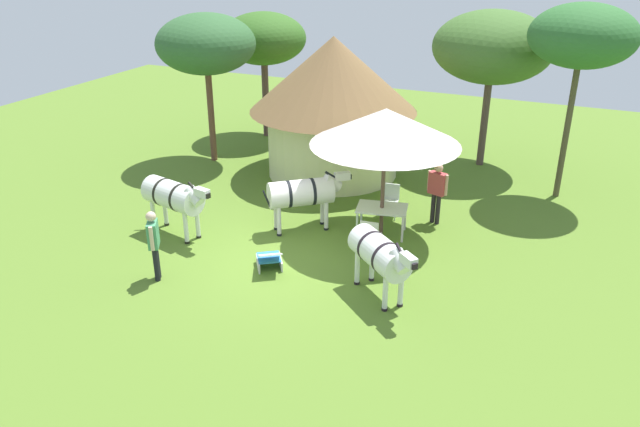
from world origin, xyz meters
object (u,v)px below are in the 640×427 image
object	(u,v)px
patio_chair_near_hut	(390,198)
zebra_toward_hut	(303,193)
patio_dining_table	(382,211)
zebra_nearest_camera	(381,254)
patio_chair_near_lawn	(370,235)
standing_watcher	(154,239)
shade_umbrella	(386,127)
acacia_tree_right_background	(263,39)
acacia_tree_behind_hut	(493,47)
striped_lounge_chair	(269,259)
thatched_hut	(333,100)
guest_beside_umbrella	(437,188)
acacia_tree_far_lawn	(583,37)
zebra_by_umbrella	(174,196)
acacia_tree_left_background	(206,44)

from	to	relation	value
patio_chair_near_hut	zebra_toward_hut	distance (m)	2.54
patio_dining_table	zebra_nearest_camera	xyz separation A→B (m)	(0.93, -2.86, 0.35)
patio_chair_near_lawn	zebra_nearest_camera	bearing A→B (deg)	-69.25
standing_watcher	zebra_toward_hut	size ratio (longest dim) A/B	0.86
shade_umbrella	standing_watcher	distance (m)	5.97
acacia_tree_right_background	acacia_tree_behind_hut	distance (m)	8.05
patio_dining_table	striped_lounge_chair	xyz separation A→B (m)	(-1.78, -2.74, -0.40)
thatched_hut	guest_beside_umbrella	xyz separation A→B (m)	(3.95, -2.38, -1.39)
striped_lounge_chair	zebra_toward_hut	xyz separation A→B (m)	(-0.17, 2.18, 0.77)
patio_chair_near_lawn	guest_beside_umbrella	size ratio (longest dim) A/B	0.54
acacia_tree_right_background	acacia_tree_behind_hut	bearing A→B (deg)	0.12
patio_chair_near_hut	acacia_tree_far_lawn	distance (m)	6.62
zebra_by_umbrella	acacia_tree_right_background	bearing A→B (deg)	-153.84
zebra_nearest_camera	acacia_tree_far_lawn	bearing A→B (deg)	-161.84
standing_watcher	acacia_tree_left_background	distance (m)	8.46
guest_beside_umbrella	acacia_tree_far_lawn	world-z (taller)	acacia_tree_far_lawn
shade_umbrella	guest_beside_umbrella	world-z (taller)	shade_umbrella
shade_umbrella	zebra_toward_hut	bearing A→B (deg)	-163.66
guest_beside_umbrella	acacia_tree_left_background	size ratio (longest dim) A/B	0.35
patio_dining_table	acacia_tree_left_background	distance (m)	8.33
patio_chair_near_lawn	acacia_tree_behind_hut	distance (m)	8.27
patio_chair_near_lawn	acacia_tree_left_background	world-z (taller)	acacia_tree_left_background
zebra_nearest_camera	zebra_toward_hut	size ratio (longest dim) A/B	0.95
patio_chair_near_lawn	patio_chair_near_hut	bearing A→B (deg)	90.90
shade_umbrella	patio_dining_table	xyz separation A→B (m)	(-0.00, -0.00, -2.20)
patio_dining_table	patio_chair_near_lawn	bearing A→B (deg)	-84.90
thatched_hut	patio_dining_table	xyz separation A→B (m)	(2.85, -3.58, -1.75)
standing_watcher	patio_dining_table	bearing A→B (deg)	106.35
thatched_hut	patio_chair_near_hut	distance (m)	4.09
patio_dining_table	acacia_tree_behind_hut	size ratio (longest dim) A/B	0.28
thatched_hut	acacia_tree_behind_hut	distance (m)	5.21
striped_lounge_chair	zebra_nearest_camera	distance (m)	2.81
shade_umbrella	standing_watcher	size ratio (longest dim) A/B	2.22
standing_watcher	zebra_nearest_camera	distance (m)	4.94
striped_lounge_chair	acacia_tree_right_background	bearing A→B (deg)	84.03
patio_chair_near_lawn	standing_watcher	size ratio (longest dim) A/B	0.55
acacia_tree_far_lawn	guest_beside_umbrella	bearing A→B (deg)	-130.57
patio_chair_near_hut	zebra_toward_hut	world-z (taller)	zebra_toward_hut
acacia_tree_left_background	zebra_by_umbrella	bearing A→B (deg)	-66.65
standing_watcher	acacia_tree_far_lawn	xyz separation A→B (m)	(7.74, 8.66, 3.57)
patio_dining_table	acacia_tree_behind_hut	distance (m)	7.20
zebra_by_umbrella	acacia_tree_behind_hut	bearing A→B (deg)	157.39
thatched_hut	striped_lounge_chair	distance (m)	6.77
patio_chair_near_lawn	zebra_nearest_camera	distance (m)	1.95
striped_lounge_chair	acacia_tree_far_lawn	xyz separation A→B (m)	(5.68, 7.23, 4.31)
acacia_tree_behind_hut	zebra_toward_hut	bearing A→B (deg)	-115.45
striped_lounge_chair	acacia_tree_behind_hut	bearing A→B (deg)	36.47
shade_umbrella	striped_lounge_chair	bearing A→B (deg)	-122.90
zebra_nearest_camera	zebra_toward_hut	bearing A→B (deg)	-88.37
zebra_nearest_camera	standing_watcher	bearing A→B (deg)	-34.29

